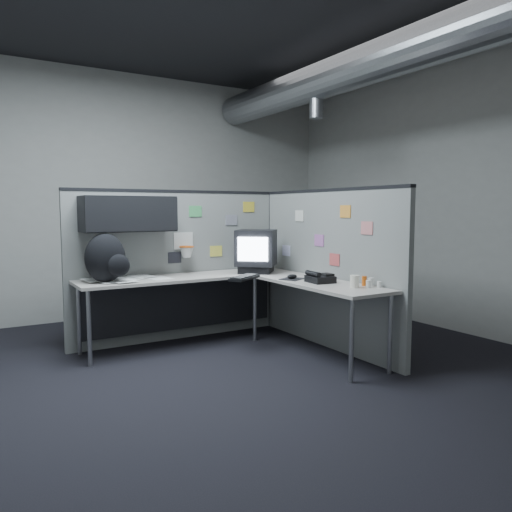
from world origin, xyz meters
TOP-DOWN VIEW (x-y plane):
  - room at (0.56, 0.00)m, footprint 5.62×5.62m
  - partition_back at (-0.25, 1.23)m, footprint 2.44×0.42m
  - partition_right at (1.10, 0.22)m, footprint 0.07×2.23m
  - desk at (0.15, 0.70)m, footprint 2.31×2.11m
  - monitor at (0.65, 0.87)m, footprint 0.58×0.58m
  - keyboard at (0.26, 0.46)m, footprint 0.42×0.34m
  - mouse at (0.67, 0.22)m, footprint 0.29×0.27m
  - phone at (0.76, -0.10)m, footprint 0.23×0.25m
  - bottles at (0.98, -0.53)m, footprint 0.14×0.19m
  - cup at (0.83, -0.51)m, footprint 0.08×0.08m
  - papers at (-0.75, 1.02)m, footprint 0.84×0.57m
  - backpack at (-0.97, 0.93)m, footprint 0.44×0.40m

SIDE VIEW (x-z plane):
  - desk at x=0.15m, z-range 0.25..0.98m
  - papers at x=-0.75m, z-range 0.73..0.75m
  - mouse at x=0.67m, z-range 0.72..0.77m
  - keyboard at x=0.26m, z-range 0.73..0.77m
  - bottles at x=0.98m, z-range 0.72..0.81m
  - phone at x=0.76m, z-range 0.72..0.83m
  - cup at x=0.83m, z-range 0.73..0.84m
  - partition_right at x=1.10m, z-range 0.00..1.63m
  - backpack at x=-0.97m, z-range 0.72..1.19m
  - monitor at x=0.65m, z-range 0.74..1.20m
  - partition_back at x=-0.25m, z-range 0.18..1.81m
  - room at x=0.56m, z-range 0.49..3.71m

